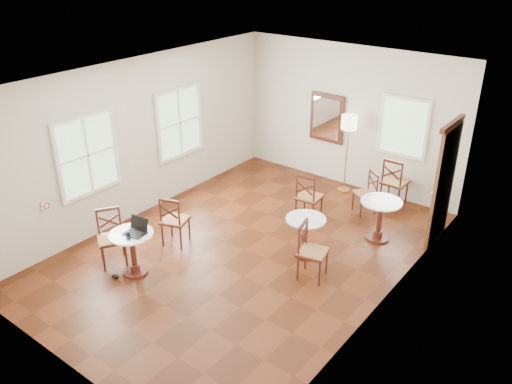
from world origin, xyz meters
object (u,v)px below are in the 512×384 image
at_px(cafe_table_near, 133,249).
at_px(chair_back_a, 394,182).
at_px(mouse, 128,238).
at_px(navy_mug, 128,234).
at_px(chair_back_b, 366,193).
at_px(floor_lamp, 349,127).
at_px(chair_near_a, 174,220).
at_px(cafe_table_back, 380,216).
at_px(chair_mid_b, 311,251).
at_px(laptop, 137,229).
at_px(water_glass, 133,231).
at_px(cafe_table_mid, 305,233).
at_px(chair_near_b, 112,238).
at_px(chair_mid_a, 309,197).
at_px(power_adapter, 115,276).

bearing_deg(cafe_table_near, chair_back_a, 64.59).
height_order(mouse, navy_mug, navy_mug).
height_order(chair_back_b, floor_lamp, floor_lamp).
xyz_separation_m(chair_near_a, chair_back_b, (2.11, 3.10, -0.05)).
bearing_deg(chair_back_a, cafe_table_back, 105.69).
relative_size(chair_near_a, chair_mid_b, 0.99).
relative_size(chair_near_a, laptop, 2.56).
bearing_deg(chair_back_b, water_glass, -81.58).
bearing_deg(cafe_table_back, water_glass, -127.97).
xyz_separation_m(cafe_table_mid, water_glass, (-1.85, -2.09, 0.34)).
xyz_separation_m(chair_back_b, mouse, (-1.87, -4.29, 0.34)).
height_order(chair_near_a, chair_near_b, chair_near_b).
height_order(chair_mid_a, mouse, chair_mid_a).
xyz_separation_m(chair_near_b, mouse, (0.62, -0.14, 0.28)).
bearing_deg(cafe_table_back, chair_near_b, -133.19).
relative_size(cafe_table_mid, floor_lamp, 0.42).
bearing_deg(cafe_table_near, chair_mid_b, 35.44).
xyz_separation_m(floor_lamp, water_glass, (-1.14, -4.75, -0.63)).
distance_m(cafe_table_near, water_glass, 0.33).
xyz_separation_m(chair_mid_a, chair_back_a, (1.02, 1.57, 0.03)).
height_order(chair_back_b, power_adapter, chair_back_b).
relative_size(cafe_table_back, chair_near_a, 0.81).
xyz_separation_m(chair_near_b, chair_mid_a, (1.76, 3.21, 0.01)).
relative_size(cafe_table_back, mouse, 8.45).
relative_size(cafe_table_back, chair_back_b, 0.91).
bearing_deg(cafe_table_near, chair_near_a, 97.36).
xyz_separation_m(cafe_table_back, chair_back_b, (-0.66, 0.79, -0.06)).
bearing_deg(chair_near_b, mouse, -70.63).
distance_m(floor_lamp, water_glass, 4.93).
height_order(chair_back_b, navy_mug, chair_back_b).
bearing_deg(laptop, water_glass, -123.67).
bearing_deg(power_adapter, chair_mid_a, 68.19).
bearing_deg(cafe_table_mid, water_glass, -131.55).
bearing_deg(chair_mid_a, chair_mid_b, 118.37).
bearing_deg(chair_mid_a, laptop, 63.97).
bearing_deg(chair_mid_b, cafe_table_back, -24.05).
xyz_separation_m(chair_back_b, water_glass, (-1.94, -4.13, 0.37)).
distance_m(chair_near_b, navy_mug, 0.63).
height_order(chair_back_a, laptop, chair_back_a).
xyz_separation_m(cafe_table_back, water_glass, (-2.61, -3.34, 0.31)).
height_order(chair_mid_b, chair_back_a, chair_back_a).
height_order(cafe_table_mid, laptop, laptop).
bearing_deg(laptop, cafe_table_mid, 39.81).
height_order(cafe_table_mid, water_glass, water_glass).
relative_size(chair_mid_b, chair_back_a, 0.93).
bearing_deg(chair_back_b, chair_mid_b, -49.06).
bearing_deg(chair_back_b, navy_mug, -81.08).
bearing_deg(cafe_table_mid, cafe_table_back, 58.86).
xyz_separation_m(chair_near_b, chair_back_b, (2.49, 4.15, -0.05)).
xyz_separation_m(chair_near_b, laptop, (0.57, 0.08, 0.32)).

